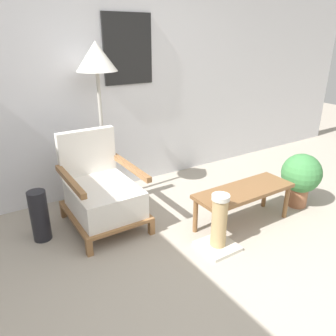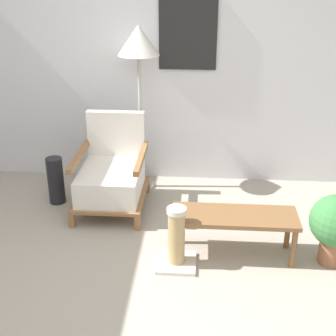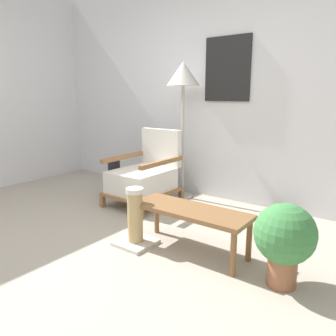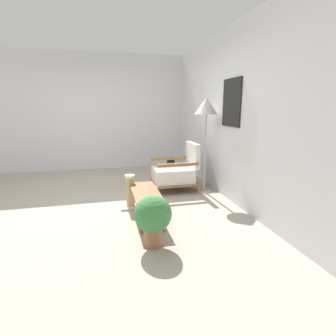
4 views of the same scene
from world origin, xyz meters
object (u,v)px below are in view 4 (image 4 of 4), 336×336
object	(u,v)px
coffee_table	(146,195)
vase	(171,170)
floor_lamp	(206,111)
scratching_post	(130,194)
potted_plant	(153,216)
armchair	(176,172)

from	to	relation	value
coffee_table	vase	distance (m)	1.84
floor_lamp	vase	distance (m)	1.48
scratching_post	vase	bearing A→B (deg)	142.42
floor_lamp	coffee_table	distance (m)	1.84
vase	potted_plant	bearing A→B (deg)	-18.55
armchair	scratching_post	distance (m)	1.12
floor_lamp	scratching_post	bearing A→B (deg)	-71.97
armchair	vase	bearing A→B (deg)	175.23
floor_lamp	coffee_table	world-z (taller)	floor_lamp
armchair	potted_plant	bearing A→B (deg)	-22.35
potted_plant	scratching_post	bearing A→B (deg)	-174.05
vase	coffee_table	bearing A→B (deg)	-24.90
floor_lamp	coffee_table	xyz separation A→B (m)	(0.88, -1.19, -1.10)
coffee_table	scratching_post	world-z (taller)	scratching_post
vase	potted_plant	distance (m)	2.57
coffee_table	potted_plant	size ratio (longest dim) A/B	1.72
scratching_post	floor_lamp	bearing A→B (deg)	108.03
coffee_table	scratching_post	bearing A→B (deg)	-159.10
armchair	coffee_table	distance (m)	1.32
armchair	scratching_post	bearing A→B (deg)	-53.47
armchair	coffee_table	xyz separation A→B (m)	(1.11, -0.73, -0.01)
coffee_table	scratching_post	size ratio (longest dim) A/B	1.97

